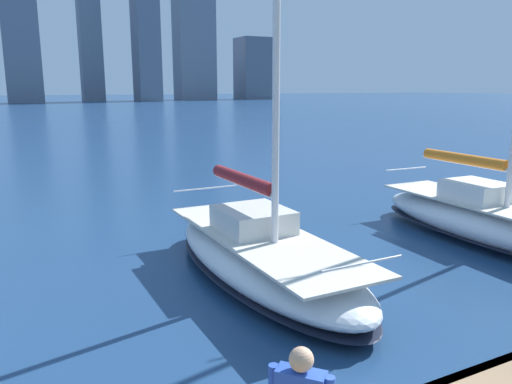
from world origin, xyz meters
The scene contains 3 objects.
city_skyline centered at (-11.91, -160.27, 18.48)m, with size 170.67×23.24×53.29m.
sailboat_orange centered at (-8.72, -6.70, 0.71)m, with size 2.73×8.12×12.90m.
sailboat_maroon centered at (-1.32, -7.08, 0.67)m, with size 2.68×7.99×12.88m.
Camera 1 is at (3.98, 2.95, 4.54)m, focal length 35.00 mm.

